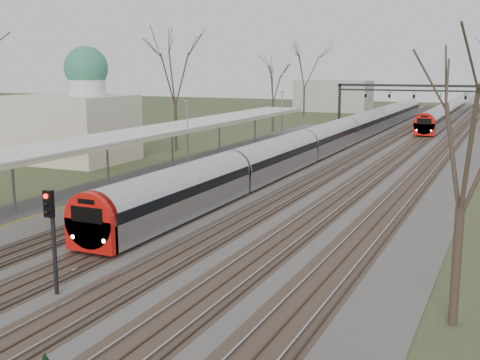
% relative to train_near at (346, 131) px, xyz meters
% --- Properties ---
extents(track_bed, '(24.00, 160.00, 0.22)m').
position_rel_train_near_xyz_m(track_bed, '(2.76, -5.59, -1.42)').
color(track_bed, '#474442').
rests_on(track_bed, ground).
extents(platform, '(3.50, 69.00, 1.00)m').
position_rel_train_near_xyz_m(platform, '(-6.55, -23.09, -0.98)').
color(platform, '#9E9B93').
rests_on(platform, ground).
extents(canopy, '(4.10, 50.00, 3.11)m').
position_rel_train_near_xyz_m(canopy, '(-6.55, -27.60, 2.45)').
color(canopy, slate).
rests_on(canopy, platform).
extents(dome_building, '(10.00, 8.00, 10.30)m').
position_rel_train_near_xyz_m(dome_building, '(-19.21, -22.59, 2.24)').
color(dome_building, beige).
rests_on(dome_building, ground).
extents(signal_gantry, '(21.00, 0.59, 6.08)m').
position_rel_train_near_xyz_m(signal_gantry, '(2.79, 24.40, 3.43)').
color(signal_gantry, black).
rests_on(signal_gantry, ground).
extents(tree_west_far, '(5.50, 5.50, 11.33)m').
position_rel_train_near_xyz_m(tree_west_far, '(-14.50, -12.59, 6.54)').
color(tree_west_far, '#2D231C').
rests_on(tree_west_far, ground).
extents(tree_east_near, '(4.50, 4.50, 9.27)m').
position_rel_train_near_xyz_m(tree_east_near, '(15.50, -45.59, 5.08)').
color(tree_east_near, '#2D231C').
rests_on(tree_east_near, ground).
extents(train_near, '(2.62, 90.21, 3.05)m').
position_rel_train_near_xyz_m(train_near, '(0.00, 0.00, 0.00)').
color(train_near, '#A8AAB2').
rests_on(train_near, ground).
extents(train_far, '(2.62, 75.21, 3.05)m').
position_rel_train_near_xyz_m(train_far, '(7.00, 47.31, 0.00)').
color(train_far, '#A8AAB2').
rests_on(train_far, ground).
extents(signal_post, '(0.35, 0.45, 4.10)m').
position_rel_train_near_xyz_m(signal_post, '(1.75, -49.05, 1.25)').
color(signal_post, black).
rests_on(signal_post, ground).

